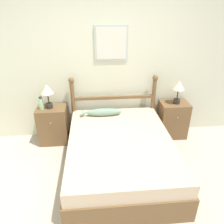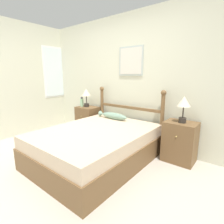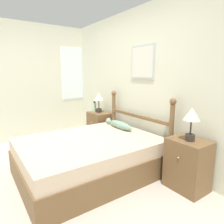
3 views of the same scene
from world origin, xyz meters
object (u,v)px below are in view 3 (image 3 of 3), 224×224
object	(u,v)px
nightstand_right	(188,165)
fish_pillow	(119,125)
table_lamp_left	(99,99)
nightstand_left	(100,128)
table_lamp_right	(192,117)
bed	(90,157)
bottle	(95,107)

from	to	relation	value
nightstand_right	fish_pillow	distance (m)	1.32
table_lamp_left	fish_pillow	xyz separation A→B (m)	(0.87, -0.12, -0.36)
nightstand_left	table_lamp_left	world-z (taller)	table_lamp_left
nightstand_right	table_lamp_left	bearing A→B (deg)	-179.90
nightstand_right	table_lamp_right	distance (m)	0.62
nightstand_right	table_lamp_right	world-z (taller)	table_lamp_right
bed	nightstand_left	xyz separation A→B (m)	(-1.07, 0.83, 0.07)
nightstand_left	bottle	bearing A→B (deg)	-162.46
nightstand_right	table_lamp_right	size ratio (longest dim) A/B	1.59
table_lamp_right	nightstand_right	bearing A→B (deg)	129.79
nightstand_right	bottle	bearing A→B (deg)	-178.91
bed	nightstand_left	size ratio (longest dim) A/B	2.96
bed	nightstand_right	bearing A→B (deg)	37.99
table_lamp_right	fish_pillow	distance (m)	1.35
table_lamp_right	bottle	distance (m)	2.30
fish_pillow	nightstand_right	bearing A→B (deg)	5.44
nightstand_left	bottle	size ratio (longest dim) A/B	2.84
nightstand_left	table_lamp_left	distance (m)	0.62
bed	table_lamp_right	xyz separation A→B (m)	(1.08, 0.81, 0.69)
nightstand_left	nightstand_right	bearing A→B (deg)	0.00
bed	table_lamp_right	size ratio (longest dim) A/B	4.70
bed	fish_pillow	distance (m)	0.82
table_lamp_right	fish_pillow	world-z (taller)	table_lamp_right
nightstand_left	table_lamp_left	bearing A→B (deg)	-170.13
bed	nightstand_right	size ratio (longest dim) A/B	2.96
table_lamp_left	bottle	world-z (taller)	table_lamp_left
table_lamp_left	fish_pillow	distance (m)	0.95
bottle	fish_pillow	distance (m)	1.01
table_lamp_left	fish_pillow	bearing A→B (deg)	-7.75
bed	nightstand_right	xyz separation A→B (m)	(1.07, 0.83, 0.07)
bed	bottle	world-z (taller)	bottle
nightstand_right	fish_pillow	xyz separation A→B (m)	(-1.28, -0.12, 0.27)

